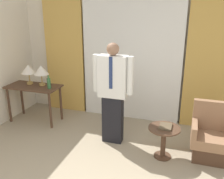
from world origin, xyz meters
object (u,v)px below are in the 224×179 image
object	(u,v)px
bottle_near_edge	(49,83)
armchair	(212,139)
table_lamp_left	(29,70)
side_table	(164,137)
book	(165,126)
desk	(34,92)
table_lamp_right	(41,71)
person	(113,91)

from	to	relation	value
bottle_near_edge	armchair	xyz separation A→B (m)	(3.04, -0.28, -0.55)
table_lamp_left	side_table	size ratio (longest dim) A/B	0.79
book	desk	bearing A→B (deg)	169.01
side_table	table_lamp_right	bearing A→B (deg)	165.83
desk	table_lamp_left	size ratio (longest dim) A/B	2.65
person	armchair	bearing A→B (deg)	-0.82
table_lamp_left	bottle_near_edge	world-z (taller)	table_lamp_left
person	table_lamp_right	bearing A→B (deg)	166.16
desk	book	distance (m)	2.79
table_lamp_right	person	bearing A→B (deg)	-13.84
desk	person	distance (m)	1.85
table_lamp_left	armchair	world-z (taller)	table_lamp_left
person	armchair	size ratio (longest dim) A/B	1.96
side_table	book	xyz separation A→B (m)	(0.01, 0.02, 0.18)
table_lamp_left	book	xyz separation A→B (m)	(2.89, -0.63, -0.54)
desk	side_table	xyz separation A→B (m)	(2.72, -0.55, -0.29)
armchair	book	world-z (taller)	armchair
table_lamp_left	book	size ratio (longest dim) A/B	1.69
side_table	table_lamp_left	bearing A→B (deg)	167.25
desk	book	bearing A→B (deg)	-10.99
person	book	xyz separation A→B (m)	(0.94, -0.23, -0.42)
table_lamp_right	book	world-z (taller)	table_lamp_right
desk	armchair	world-z (taller)	armchair
table_lamp_right	side_table	xyz separation A→B (m)	(2.58, -0.65, -0.72)
person	side_table	xyz separation A→B (m)	(0.92, -0.24, -0.60)
desk	side_table	world-z (taller)	desk
desk	table_lamp_right	world-z (taller)	table_lamp_right
desk	bottle_near_edge	world-z (taller)	bottle_near_edge
desk	table_lamp_right	bearing A→B (deg)	34.45
bottle_near_edge	person	world-z (taller)	person
bottle_near_edge	book	bearing A→B (deg)	-11.72
person	side_table	world-z (taller)	person
desk	side_table	bearing A→B (deg)	-11.38
table_lamp_left	side_table	distance (m)	3.03
table_lamp_left	book	world-z (taller)	table_lamp_left
bottle_near_edge	book	size ratio (longest dim) A/B	1.10
person	side_table	size ratio (longest dim) A/B	3.38
table_lamp_left	side_table	world-z (taller)	table_lamp_left
person	book	distance (m)	1.05
table_lamp_left	person	size ratio (longest dim) A/B	0.23
desk	book	world-z (taller)	desk
armchair	side_table	xyz separation A→B (m)	(-0.72, -0.22, 0.02)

